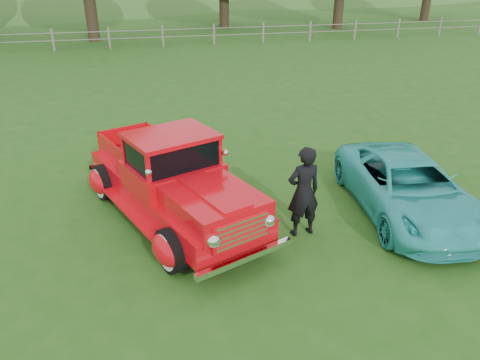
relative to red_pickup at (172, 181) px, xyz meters
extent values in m
plane|color=#1F4F15|center=(1.36, -1.99, -0.80)|extent=(140.00, 140.00, 0.00)
ellipsoid|color=#325D22|center=(21.36, 60.01, -4.65)|extent=(72.00, 52.00, 14.00)
cube|color=slate|center=(1.36, 20.01, -0.25)|extent=(48.00, 0.04, 0.04)
cube|color=slate|center=(1.36, 20.01, 0.15)|extent=(48.00, 0.04, 0.04)
cylinder|color=black|center=(6.36, 27.01, 1.07)|extent=(0.70, 0.70, 3.74)
cylinder|color=black|center=(-0.21, -1.71, -0.42)|extent=(0.51, 0.79, 0.76)
cylinder|color=black|center=(1.33, -1.10, -0.42)|extent=(0.51, 0.79, 0.76)
cylinder|color=black|center=(-1.36, 1.16, -0.42)|extent=(0.51, 0.79, 0.76)
cylinder|color=black|center=(0.18, 1.78, -0.42)|extent=(0.51, 0.79, 0.76)
cube|color=red|center=(-0.01, 0.03, -0.22)|extent=(3.16, 4.86, 0.44)
ellipsoid|color=red|center=(-0.27, -1.74, -0.38)|extent=(0.66, 0.85, 0.54)
ellipsoid|color=red|center=(1.40, -1.07, -0.38)|extent=(0.66, 0.85, 0.54)
ellipsoid|color=red|center=(-1.43, 1.14, -0.38)|extent=(0.66, 0.85, 0.54)
ellipsoid|color=red|center=(0.25, 1.81, -0.38)|extent=(0.66, 0.85, 0.54)
cube|color=red|center=(0.56, -1.40, 0.17)|extent=(1.83, 1.98, 0.42)
cube|color=red|center=(0.02, -0.06, 0.19)|extent=(1.98, 1.85, 0.44)
cube|color=black|center=(0.02, -0.06, 0.66)|extent=(1.76, 1.58, 0.50)
cube|color=red|center=(0.02, -0.06, 0.94)|extent=(1.86, 1.70, 0.08)
cube|color=red|center=(-0.52, 1.29, 0.15)|extent=(1.82, 2.25, 0.45)
cube|color=white|center=(0.86, -2.16, 0.05)|extent=(1.02, 0.49, 0.50)
cube|color=white|center=(0.90, -2.25, -0.38)|extent=(1.71, 0.76, 0.10)
cube|color=white|center=(-0.91, 2.28, -0.38)|extent=(1.62, 0.73, 0.10)
imported|color=#2BAFAB|center=(4.54, -0.83, -0.23)|extent=(2.32, 4.27, 1.14)
imported|color=black|center=(2.24, -1.11, 0.07)|extent=(0.68, 0.49, 1.73)
camera|label=1|loc=(-0.54, -8.14, 3.85)|focal=35.00mm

